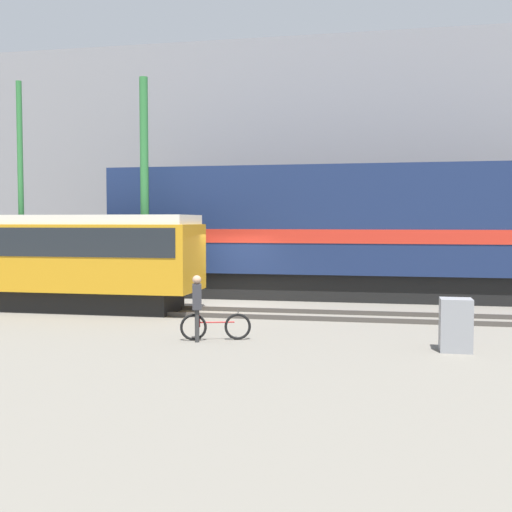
# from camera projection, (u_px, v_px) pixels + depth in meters

# --- Properties ---
(ground_plane) EXTENTS (120.00, 120.00, 0.00)m
(ground_plane) POSITION_uv_depth(u_px,v_px,m) (225.00, 307.00, 21.99)
(ground_plane) COLOR slate
(track_near) EXTENTS (60.00, 1.50, 0.14)m
(track_near) POSITION_uv_depth(u_px,v_px,m) (211.00, 312.00, 20.23)
(track_near) COLOR #47423D
(track_near) RESTS_ON ground
(track_far) EXTENTS (60.00, 1.50, 0.14)m
(track_far) POSITION_uv_depth(u_px,v_px,m) (245.00, 294.00, 25.11)
(track_far) COLOR #47423D
(track_far) RESTS_ON ground
(building_backdrop) EXTENTS (49.57, 6.00, 11.44)m
(building_backdrop) POSITION_uv_depth(u_px,v_px,m) (280.00, 167.00, 32.84)
(building_backdrop) COLOR gray
(building_backdrop) RESTS_ON ground
(freight_locomotive) EXTENTS (18.70, 3.04, 5.57)m
(freight_locomotive) POSITION_uv_depth(u_px,v_px,m) (359.00, 230.00, 24.10)
(freight_locomotive) COLOR black
(freight_locomotive) RESTS_ON ground
(streetcar) EXTENTS (11.42, 2.54, 3.13)m
(streetcar) POSITION_uv_depth(u_px,v_px,m) (31.00, 255.00, 21.37)
(streetcar) COLOR black
(streetcar) RESTS_ON ground
(bicycle) EXTENTS (1.69, 0.66, 0.72)m
(bicycle) POSITION_uv_depth(u_px,v_px,m) (216.00, 327.00, 15.80)
(bicycle) COLOR black
(bicycle) RESTS_ON ground
(person) EXTENTS (0.31, 0.41, 1.62)m
(person) POSITION_uv_depth(u_px,v_px,m) (197.00, 302.00, 15.58)
(person) COLOR #333333
(person) RESTS_ON ground
(utility_pole_left) EXTENTS (0.21, 0.21, 8.15)m
(utility_pole_left) POSITION_uv_depth(u_px,v_px,m) (21.00, 191.00, 24.06)
(utility_pole_left) COLOR #2D7238
(utility_pole_left) RESTS_ON ground
(utility_pole_center) EXTENTS (0.30, 0.30, 8.08)m
(utility_pole_center) POSITION_uv_depth(u_px,v_px,m) (144.00, 190.00, 23.09)
(utility_pole_center) COLOR #2D7238
(utility_pole_center) RESTS_ON ground
(signal_box) EXTENTS (0.70, 0.60, 1.20)m
(signal_box) POSITION_uv_depth(u_px,v_px,m) (456.00, 325.00, 14.42)
(signal_box) COLOR gray
(signal_box) RESTS_ON ground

